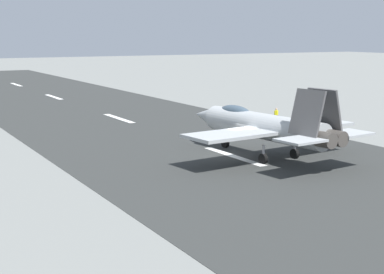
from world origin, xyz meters
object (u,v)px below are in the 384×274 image
at_px(fighter_jet, 263,125).
at_px(crew_person, 276,115).
at_px(marker_cone_mid, 337,136).
at_px(marker_cone_far, 237,115).

bearing_deg(fighter_jet, crew_person, -40.01).
bearing_deg(marker_cone_mid, marker_cone_far, 0.00).
xyz_separation_m(fighter_jet, marker_cone_mid, (3.09, -10.40, -2.19)).
distance_m(crew_person, marker_cone_far, 5.86).
distance_m(marker_cone_mid, marker_cone_far, 16.54).
height_order(fighter_jet, marker_cone_far, fighter_jet).
bearing_deg(marker_cone_far, marker_cone_mid, 180.00).
distance_m(fighter_jet, marker_cone_mid, 11.07).
height_order(crew_person, marker_cone_mid, crew_person).
distance_m(fighter_jet, marker_cone_far, 22.32).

